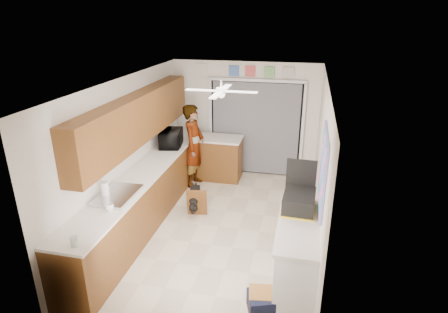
{
  "coord_description": "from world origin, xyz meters",
  "views": [
    {
      "loc": [
        1.32,
        -5.44,
        3.48
      ],
      "look_at": [
        0.0,
        0.4,
        1.15
      ],
      "focal_mm": 30.0,
      "sensor_mm": 36.0,
      "label": 1
    }
  ],
  "objects_px": {
    "cup": "(109,207)",
    "man": "(194,146)",
    "microwave": "(171,138)",
    "dog": "(195,199)",
    "navy_crate": "(264,303)",
    "suitcase": "(299,201)",
    "cardboard_box": "(265,300)",
    "paper_towel_roll": "(105,190)"
  },
  "relations": [
    {
      "from": "microwave",
      "to": "cup",
      "type": "relative_size",
      "value": 5.04
    },
    {
      "from": "navy_crate",
      "to": "man",
      "type": "distance_m",
      "value": 3.91
    },
    {
      "from": "suitcase",
      "to": "navy_crate",
      "type": "distance_m",
      "value": 1.4
    },
    {
      "from": "cup",
      "to": "man",
      "type": "bearing_deg",
      "value": 84.15
    },
    {
      "from": "microwave",
      "to": "cardboard_box",
      "type": "bearing_deg",
      "value": -153.56
    },
    {
      "from": "cup",
      "to": "navy_crate",
      "type": "relative_size",
      "value": 0.3
    },
    {
      "from": "cardboard_box",
      "to": "dog",
      "type": "height_order",
      "value": "dog"
    },
    {
      "from": "dog",
      "to": "navy_crate",
      "type": "bearing_deg",
      "value": -66.95
    },
    {
      "from": "suitcase",
      "to": "cardboard_box",
      "type": "height_order",
      "value": "suitcase"
    },
    {
      "from": "suitcase",
      "to": "cardboard_box",
      "type": "distance_m",
      "value": 1.36
    },
    {
      "from": "cup",
      "to": "man",
      "type": "xyz_separation_m",
      "value": [
        0.3,
        2.94,
        -0.11
      ]
    },
    {
      "from": "cup",
      "to": "paper_towel_roll",
      "type": "bearing_deg",
      "value": 125.85
    },
    {
      "from": "navy_crate",
      "to": "man",
      "type": "xyz_separation_m",
      "value": [
        -1.9,
        3.33,
        0.75
      ]
    },
    {
      "from": "navy_crate",
      "to": "man",
      "type": "relative_size",
      "value": 0.22
    },
    {
      "from": "suitcase",
      "to": "man",
      "type": "xyz_separation_m",
      "value": [
        -2.22,
        2.35,
        -0.19
      ]
    },
    {
      "from": "microwave",
      "to": "cardboard_box",
      "type": "xyz_separation_m",
      "value": [
        2.28,
        -2.98,
        -0.98
      ]
    },
    {
      "from": "man",
      "to": "cardboard_box",
      "type": "bearing_deg",
      "value": -149.7
    },
    {
      "from": "paper_towel_roll",
      "to": "cardboard_box",
      "type": "distance_m",
      "value": 2.7
    },
    {
      "from": "paper_towel_roll",
      "to": "microwave",
      "type": "bearing_deg",
      "value": 85.99
    },
    {
      "from": "microwave",
      "to": "dog",
      "type": "xyz_separation_m",
      "value": [
        0.71,
        -0.78,
        -0.87
      ]
    },
    {
      "from": "paper_towel_roll",
      "to": "suitcase",
      "type": "relative_size",
      "value": 0.43
    },
    {
      "from": "suitcase",
      "to": "navy_crate",
      "type": "height_order",
      "value": "suitcase"
    },
    {
      "from": "cup",
      "to": "cardboard_box",
      "type": "relative_size",
      "value": 0.3
    },
    {
      "from": "navy_crate",
      "to": "man",
      "type": "bearing_deg",
      "value": 119.71
    },
    {
      "from": "microwave",
      "to": "cup",
      "type": "height_order",
      "value": "microwave"
    },
    {
      "from": "dog",
      "to": "paper_towel_roll",
      "type": "bearing_deg",
      "value": -131.38
    },
    {
      "from": "microwave",
      "to": "dog",
      "type": "distance_m",
      "value": 1.37
    },
    {
      "from": "suitcase",
      "to": "cup",
      "type": "bearing_deg",
      "value": -164.32
    },
    {
      "from": "cardboard_box",
      "to": "man",
      "type": "bearing_deg",
      "value": 120.1
    },
    {
      "from": "man",
      "to": "dog",
      "type": "xyz_separation_m",
      "value": [
        0.33,
        -1.07,
        -0.64
      ]
    },
    {
      "from": "cardboard_box",
      "to": "navy_crate",
      "type": "distance_m",
      "value": 0.05
    },
    {
      "from": "cup",
      "to": "dog",
      "type": "distance_m",
      "value": 2.11
    },
    {
      "from": "cardboard_box",
      "to": "dog",
      "type": "distance_m",
      "value": 2.71
    },
    {
      "from": "man",
      "to": "dog",
      "type": "distance_m",
      "value": 1.29
    },
    {
      "from": "microwave",
      "to": "suitcase",
      "type": "relative_size",
      "value": 1.07
    },
    {
      "from": "paper_towel_roll",
      "to": "man",
      "type": "bearing_deg",
      "value": 78.25
    },
    {
      "from": "cup",
      "to": "man",
      "type": "height_order",
      "value": "man"
    },
    {
      "from": "suitcase",
      "to": "man",
      "type": "distance_m",
      "value": 3.24
    },
    {
      "from": "cardboard_box",
      "to": "man",
      "type": "xyz_separation_m",
      "value": [
        -1.9,
        3.28,
        0.75
      ]
    },
    {
      "from": "man",
      "to": "paper_towel_roll",
      "type": "bearing_deg",
      "value": 168.45
    },
    {
      "from": "suitcase",
      "to": "navy_crate",
      "type": "bearing_deg",
      "value": -105.57
    },
    {
      "from": "navy_crate",
      "to": "suitcase",
      "type": "bearing_deg",
      "value": 71.92
    }
  ]
}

